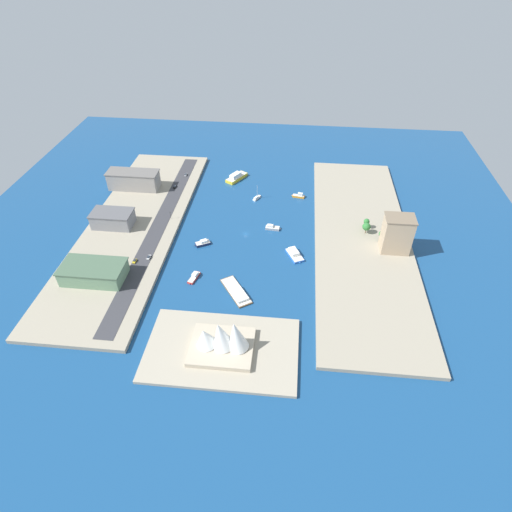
{
  "coord_description": "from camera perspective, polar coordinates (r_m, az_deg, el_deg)",
  "views": [
    {
      "loc": [
        -34.81,
        259.38,
        190.96
      ],
      "look_at": [
        -11.4,
        32.67,
        5.3
      ],
      "focal_mm": 29.53,
      "sensor_mm": 36.0,
      "label": 1
    }
  ],
  "objects": [
    {
      "name": "taxi_yellow_cab",
      "position": [
        304.28,
        -16.11,
        -0.65
      ],
      "size": [
        2.03,
        4.5,
        1.55
      ],
      "color": "black",
      "rests_on": "road_strip"
    },
    {
      "name": "road_strip",
      "position": [
        336.5,
        -13.01,
        4.05
      ],
      "size": [
        12.13,
        228.0,
        0.15
      ],
      "primitive_type": "cube",
      "color": "#38383D",
      "rests_on": "quay_east"
    },
    {
      "name": "ground_plane",
      "position": [
        323.97,
        -1.41,
        3.04
      ],
      "size": [
        440.0,
        440.0,
        0.0
      ],
      "primitive_type": "plane",
      "color": "navy"
    },
    {
      "name": "van_white",
      "position": [
        304.94,
        -14.32,
        -0.16
      ],
      "size": [
        2.09,
        4.8,
        1.58
      ],
      "color": "black",
      "rests_on": "road_strip"
    },
    {
      "name": "peninsula_point",
      "position": [
        242.7,
        -4.63,
        -12.53
      ],
      "size": [
        85.33,
        52.28,
        2.0
      ],
      "primitive_type": "cube",
      "color": "#A89E89",
      "rests_on": "ground_plane"
    },
    {
      "name": "terminal_long_green",
      "position": [
        296.48,
        -21.13,
        -2.04
      ],
      "size": [
        41.64,
        22.76,
        10.9
      ],
      "color": "slate",
      "rests_on": "quay_east"
    },
    {
      "name": "water_taxi_orange",
      "position": [
        369.81,
        5.8,
        8.12
      ],
      "size": [
        11.74,
        5.25,
        4.28
      ],
      "color": "orange",
      "rests_on": "ground_plane"
    },
    {
      "name": "tugboat_red",
      "position": [
        286.54,
        -8.39,
        -2.83
      ],
      "size": [
        6.98,
        13.39,
        3.31
      ],
      "color": "red",
      "rests_on": "ground_plane"
    },
    {
      "name": "warehouse_low_gray",
      "position": [
        343.46,
        -18.83,
        4.81
      ],
      "size": [
        31.22,
        18.49,
        11.81
      ],
      "color": "gray",
      "rests_on": "quay_east"
    },
    {
      "name": "park_tree_cluster",
      "position": [
        327.06,
        15.37,
        3.68
      ],
      "size": [
        16.72,
        18.56,
        9.07
      ],
      "color": "brown",
      "rests_on": "quay_west"
    },
    {
      "name": "apartment_midrise_tan",
      "position": [
        311.86,
        18.55,
        2.86
      ],
      "size": [
        20.45,
        15.26,
        27.43
      ],
      "color": "tan",
      "rests_on": "quay_west"
    },
    {
      "name": "patrol_launch_navy",
      "position": [
        314.55,
        -7.24,
        1.75
      ],
      "size": [
        12.24,
        9.56,
        3.77
      ],
      "color": "#1E284C",
      "rests_on": "ground_plane"
    },
    {
      "name": "quay_west",
      "position": [
        325.65,
        14.14,
        2.2
      ],
      "size": [
        70.0,
        240.0,
        2.76
      ],
      "primitive_type": "cube",
      "color": "#9E937F",
      "rests_on": "ground_plane"
    },
    {
      "name": "carpark_squat_concrete",
      "position": [
        388.56,
        -16.23,
        9.88
      ],
      "size": [
        44.58,
        16.78,
        15.51
      ],
      "color": "gray",
      "rests_on": "quay_east"
    },
    {
      "name": "traffic_light_waterfront",
      "position": [
        340.01,
        -11.53,
        5.56
      ],
      "size": [
        0.36,
        0.36,
        6.5
      ],
      "color": "black",
      "rests_on": "quay_east"
    },
    {
      "name": "ferry_yellow_fast",
      "position": [
        395.69,
        -2.66,
        10.65
      ],
      "size": [
        18.91,
        24.25,
        6.38
      ],
      "color": "yellow",
      "rests_on": "ground_plane"
    },
    {
      "name": "sailboat_small_white",
      "position": [
        365.8,
        0.11,
        7.9
      ],
      "size": [
        6.68,
        10.27,
        13.22
      ],
      "color": "white",
      "rests_on": "ground_plane"
    },
    {
      "name": "sedan_silver",
      "position": [
        401.49,
        -9.5,
        10.81
      ],
      "size": [
        1.86,
        4.8,
        1.55
      ],
      "color": "black",
      "rests_on": "road_strip"
    },
    {
      "name": "suv_black",
      "position": [
        383.78,
        -10.94,
        9.21
      ],
      "size": [
        2.07,
        4.92,
        1.58
      ],
      "color": "black",
      "rests_on": "road_strip"
    },
    {
      "name": "barge_flat_brown",
      "position": [
        273.14,
        -2.58,
        -4.93
      ],
      "size": [
        24.09,
        29.49,
        2.74
      ],
      "color": "brown",
      "rests_on": "ground_plane"
    },
    {
      "name": "quay_east",
      "position": [
        343.94,
        -16.16,
        3.99
      ],
      "size": [
        70.0,
        240.0,
        2.76
      ],
      "primitive_type": "cube",
      "color": "#9E937F",
      "rests_on": "ground_plane"
    },
    {
      "name": "opera_landmark",
      "position": [
        235.59,
        -4.54,
        -11.18
      ],
      "size": [
        35.35,
        29.19,
        22.17
      ],
      "color": "#BCAD93",
      "rests_on": "peninsula_point"
    },
    {
      "name": "yacht_sleek_gray",
      "position": [
        328.38,
        2.23,
        3.86
      ],
      "size": [
        12.46,
        5.65,
        3.64
      ],
      "color": "#999EA3",
      "rests_on": "ground_plane"
    },
    {
      "name": "catamaran_blue",
      "position": [
        303.13,
        5.22,
        0.29
      ],
      "size": [
        14.52,
        18.62,
        3.97
      ],
      "color": "blue",
      "rests_on": "ground_plane"
    }
  ]
}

